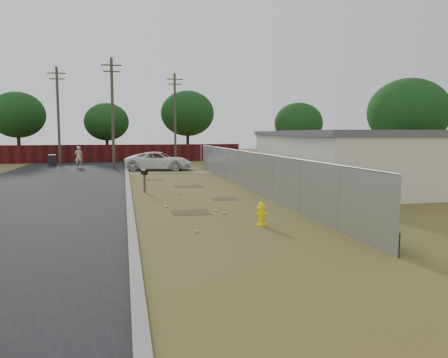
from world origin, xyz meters
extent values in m
plane|color=brown|center=(0.00, 0.00, 0.00)|extent=(120.00, 120.00, 0.00)
cube|color=black|center=(-7.50, 8.00, 0.01)|extent=(9.00, 60.00, 0.02)
cube|color=gray|center=(-3.00, 8.00, 0.06)|extent=(0.25, 60.00, 0.12)
cube|color=gray|center=(0.00, 11.50, 0.01)|extent=(6.20, 1.00, 0.03)
cylinder|color=#94969C|center=(3.10, -12.00, 1.00)|extent=(0.06, 0.06, 2.00)
cylinder|color=#94969C|center=(3.10, -9.00, 1.00)|extent=(0.06, 0.06, 2.00)
cylinder|color=#94969C|center=(3.10, -6.00, 1.00)|extent=(0.06, 0.06, 2.00)
cylinder|color=#94969C|center=(3.10, -3.00, 1.00)|extent=(0.06, 0.06, 2.00)
cylinder|color=#94969C|center=(3.10, 0.00, 1.00)|extent=(0.06, 0.06, 2.00)
cylinder|color=#94969C|center=(3.10, 3.00, 1.00)|extent=(0.06, 0.06, 2.00)
cylinder|color=#94969C|center=(3.10, 6.00, 1.00)|extent=(0.06, 0.06, 2.00)
cylinder|color=#94969C|center=(3.10, 9.00, 1.00)|extent=(0.06, 0.06, 2.00)
cylinder|color=#94969C|center=(3.10, 12.00, 1.00)|extent=(0.06, 0.06, 2.00)
cylinder|color=#94969C|center=(3.10, 15.00, 1.00)|extent=(0.06, 0.06, 2.00)
cylinder|color=#94969C|center=(3.10, 1.00, 2.00)|extent=(0.04, 26.00, 0.04)
cube|color=gray|center=(3.10, 1.00, 1.00)|extent=(0.01, 26.00, 2.00)
cube|color=black|center=(3.16, 1.00, 0.30)|extent=(0.03, 26.00, 0.60)
cube|color=#440E14|center=(-6.00, 25.00, 0.90)|extent=(30.00, 0.12, 1.80)
cylinder|color=brown|center=(-4.00, 16.00, 4.50)|extent=(0.24, 0.24, 9.00)
cube|color=brown|center=(-4.00, 16.00, 8.40)|extent=(1.60, 0.10, 0.10)
cube|color=brown|center=(-4.00, 16.00, 7.90)|extent=(1.30, 0.10, 0.10)
cylinder|color=brown|center=(-9.00, 22.00, 4.50)|extent=(0.24, 0.24, 9.00)
cube|color=brown|center=(-9.00, 22.00, 8.40)|extent=(1.60, 0.10, 0.10)
cube|color=brown|center=(-9.00, 22.00, 7.90)|extent=(1.30, 0.10, 0.10)
cylinder|color=brown|center=(2.00, 24.00, 4.50)|extent=(0.24, 0.24, 9.00)
cube|color=brown|center=(2.00, 24.00, 8.40)|extent=(1.60, 0.10, 0.10)
cube|color=brown|center=(2.00, 24.00, 7.90)|extent=(1.30, 0.10, 0.10)
cube|color=beige|center=(9.00, -2.00, 1.40)|extent=(8.00, 6.00, 2.80)
cube|color=#525257|center=(9.00, -2.00, 2.95)|extent=(8.32, 6.24, 0.30)
cube|color=beige|center=(10.50, 9.00, 1.40)|extent=(7.00, 6.00, 2.80)
cube|color=#525257|center=(10.50, 9.00, 2.95)|extent=(7.28, 6.24, 0.30)
cylinder|color=black|center=(-14.00, 29.00, 1.65)|extent=(0.36, 0.36, 3.30)
ellipsoid|color=black|center=(-14.00, 29.00, 4.88)|extent=(5.70, 5.70, 4.84)
cylinder|color=black|center=(-5.00, 30.00, 1.43)|extent=(0.36, 0.36, 2.86)
ellipsoid|color=black|center=(-5.00, 30.00, 4.23)|extent=(4.94, 4.94, 4.20)
cylinder|color=black|center=(4.00, 29.00, 1.76)|extent=(0.36, 0.36, 3.52)
ellipsoid|color=black|center=(4.00, 29.00, 5.20)|extent=(6.08, 6.08, 5.17)
cylinder|color=black|center=(13.00, 18.00, 1.32)|extent=(0.36, 0.36, 2.64)
ellipsoid|color=black|center=(13.00, 18.00, 3.90)|extent=(4.56, 4.56, 3.88)
cylinder|color=black|center=(14.00, 3.00, 1.43)|extent=(0.36, 0.36, 2.86)
ellipsoid|color=black|center=(14.00, 3.00, 4.23)|extent=(4.94, 4.94, 4.20)
cylinder|color=#FFE80D|center=(1.08, -7.76, 0.03)|extent=(0.32, 0.32, 0.06)
cylinder|color=#FFE80D|center=(1.08, -7.76, 0.31)|extent=(0.23, 0.23, 0.54)
cylinder|color=#FFE80D|center=(1.08, -7.76, 0.58)|extent=(0.29, 0.29, 0.05)
sphere|color=#FFE80D|center=(1.08, -7.76, 0.65)|extent=(0.22, 0.22, 0.21)
cylinder|color=#FFE80D|center=(1.08, -7.76, 0.76)|extent=(0.04, 0.04, 0.06)
cylinder|color=#FFE80D|center=(0.95, -7.76, 0.37)|extent=(0.10, 0.10, 0.10)
cylinder|color=#FFE80D|center=(1.21, -7.75, 0.37)|extent=(0.10, 0.10, 0.10)
cylinder|color=#FFE80D|center=(1.08, -7.89, 0.37)|extent=(0.13, 0.11, 0.13)
cube|color=brown|center=(-2.21, 1.08, 0.48)|extent=(0.11, 0.11, 0.95)
cube|color=black|center=(-2.21, 1.08, 0.98)|extent=(0.34, 0.49, 0.17)
cylinder|color=black|center=(-2.21, 1.08, 1.07)|extent=(0.34, 0.49, 0.17)
cube|color=#B31B0C|center=(-2.11, 0.85, 0.98)|extent=(0.03, 0.04, 0.10)
imported|color=white|center=(-0.45, 14.37, 0.73)|extent=(5.72, 3.67, 1.47)
imported|color=tan|center=(-6.94, 17.90, 0.94)|extent=(0.75, 0.55, 1.88)
cube|color=black|center=(-9.49, 20.62, 0.48)|extent=(0.72, 0.72, 0.97)
cube|color=black|center=(-9.49, 20.62, 0.99)|extent=(0.79, 0.79, 0.08)
cylinder|color=black|center=(-9.13, 20.39, 0.10)|extent=(0.09, 0.21, 0.20)
cylinder|color=silver|center=(0.20, -4.85, 0.04)|extent=(0.12, 0.12, 0.07)
cylinder|color=#B7B8BD|center=(-1.61, -3.69, 0.04)|extent=(0.11, 0.12, 0.07)
cylinder|color=silver|center=(0.31, -0.11, 0.04)|extent=(0.10, 0.07, 0.07)
cylinder|color=#B7B8BD|center=(-1.11, -8.29, 0.04)|extent=(0.08, 0.11, 0.07)
cylinder|color=silver|center=(0.67, 4.25, 0.04)|extent=(0.12, 0.10, 0.07)
cylinder|color=#B7B8BD|center=(-0.63, -0.01, 0.04)|extent=(0.12, 0.12, 0.07)
cylinder|color=#B7B8BD|center=(0.37, -5.55, 0.04)|extent=(0.10, 0.07, 0.07)
camera|label=1|loc=(-3.18, -20.95, 2.96)|focal=35.00mm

